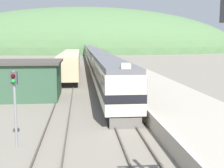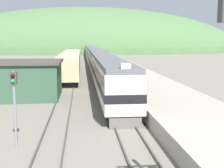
% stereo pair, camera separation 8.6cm
% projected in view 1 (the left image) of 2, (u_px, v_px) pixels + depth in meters
% --- Properties ---
extents(track_main, '(1.52, 180.00, 0.16)m').
position_uv_depth(track_main, '(94.00, 66.00, 70.66)').
color(track_main, '#4C443D').
rests_on(track_main, ground).
extents(track_siding, '(1.52, 180.00, 0.16)m').
position_uv_depth(track_siding, '(73.00, 66.00, 70.19)').
color(track_siding, '#4C443D').
rests_on(track_siding, ground).
extents(platform, '(6.59, 140.00, 1.12)m').
position_uv_depth(platform, '(129.00, 73.00, 51.38)').
color(platform, '#ADA393').
rests_on(platform, ground).
extents(distant_hills, '(156.70, 70.52, 43.72)m').
position_uv_depth(distant_hills, '(86.00, 52.00, 155.59)').
color(distant_hills, '#517547').
rests_on(distant_hills, ground).
extents(station_shed, '(8.31, 7.34, 3.86)m').
position_uv_depth(station_shed, '(21.00, 79.00, 32.33)').
color(station_shed, '#385B42').
rests_on(station_shed, ground).
extents(express_train_lead_car, '(2.88, 19.63, 4.44)m').
position_uv_depth(express_train_lead_car, '(112.00, 79.00, 30.21)').
color(express_train_lead_car, black).
rests_on(express_train_lead_car, ground).
extents(carriage_second, '(2.87, 22.14, 4.08)m').
position_uv_depth(carriage_second, '(99.00, 63.00, 51.88)').
color(carriage_second, black).
rests_on(carriage_second, ground).
extents(carriage_third, '(2.87, 22.14, 4.08)m').
position_uv_depth(carriage_third, '(93.00, 56.00, 74.56)').
color(carriage_third, black).
rests_on(carriage_third, ground).
extents(carriage_fourth, '(2.87, 22.14, 4.08)m').
position_uv_depth(carriage_fourth, '(90.00, 52.00, 97.24)').
color(carriage_fourth, black).
rests_on(carriage_fourth, ground).
extents(carriage_fifth, '(2.87, 22.14, 4.08)m').
position_uv_depth(carriage_fifth, '(88.00, 50.00, 119.92)').
color(carriage_fifth, black).
rests_on(carriage_fifth, ground).
extents(siding_train, '(2.90, 32.76, 3.90)m').
position_uv_depth(siding_train, '(71.00, 63.00, 54.21)').
color(siding_train, black).
rests_on(siding_train, ground).
extents(signal_post_siding, '(0.36, 0.42, 4.33)m').
position_uv_depth(signal_post_siding, '(14.00, 93.00, 17.09)').
color(signal_post_siding, gray).
rests_on(signal_post_siding, ground).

